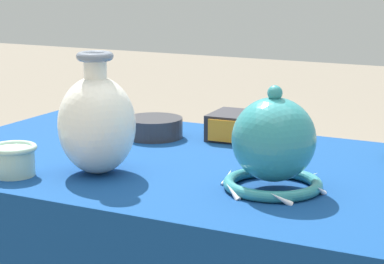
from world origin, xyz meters
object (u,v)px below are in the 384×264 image
object	(u,v)px
vase_dome_bell	(274,147)
mosaic_tile_box	(242,126)
pot_squat_charcoal	(154,128)
cup_wide_celadon	(13,159)
vase_tall_bulbous	(97,123)

from	to	relation	value
vase_dome_bell	mosaic_tile_box	bearing A→B (deg)	121.51
vase_dome_bell	mosaic_tile_box	world-z (taller)	vase_dome_bell
vase_dome_bell	mosaic_tile_box	size ratio (longest dim) A/B	1.33
pot_squat_charcoal	cup_wide_celadon	distance (m)	0.44
mosaic_tile_box	pot_squat_charcoal	size ratio (longest dim) A/B	1.08
vase_dome_bell	cup_wide_celadon	xyz separation A→B (m)	(-0.51, -0.15, -0.05)
vase_tall_bulbous	pot_squat_charcoal	xyz separation A→B (m)	(-0.06, 0.34, -0.08)
vase_tall_bulbous	cup_wide_celadon	distance (m)	0.19
vase_tall_bulbous	vase_dome_bell	xyz separation A→B (m)	(0.37, 0.06, -0.02)
vase_tall_bulbous	cup_wide_celadon	size ratio (longest dim) A/B	2.55
vase_dome_bell	vase_tall_bulbous	bearing A→B (deg)	-171.40
pot_squat_charcoal	vase_dome_bell	bearing A→B (deg)	-33.37
vase_tall_bulbous	vase_dome_bell	distance (m)	0.37
vase_tall_bulbous	vase_dome_bell	world-z (taller)	vase_tall_bulbous
vase_tall_bulbous	pot_squat_charcoal	size ratio (longest dim) A/B	1.74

